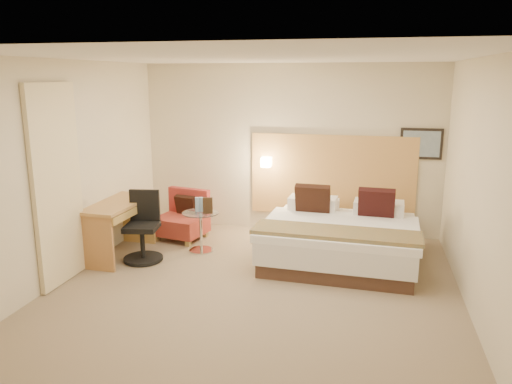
% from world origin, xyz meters
% --- Properties ---
extents(floor, '(4.80, 5.00, 0.02)m').
position_xyz_m(floor, '(0.00, 0.00, -0.01)').
color(floor, '#826F57').
rests_on(floor, ground).
extents(ceiling, '(4.80, 5.00, 0.02)m').
position_xyz_m(ceiling, '(0.00, 0.00, 2.71)').
color(ceiling, white).
rests_on(ceiling, floor).
extents(wall_back, '(4.80, 0.02, 2.70)m').
position_xyz_m(wall_back, '(0.00, 2.51, 1.35)').
color(wall_back, beige).
rests_on(wall_back, floor).
extents(wall_front, '(4.80, 0.02, 2.70)m').
position_xyz_m(wall_front, '(0.00, -2.51, 1.35)').
color(wall_front, beige).
rests_on(wall_front, floor).
extents(wall_left, '(0.02, 5.00, 2.70)m').
position_xyz_m(wall_left, '(-2.41, 0.00, 1.35)').
color(wall_left, beige).
rests_on(wall_left, floor).
extents(wall_right, '(0.02, 5.00, 2.70)m').
position_xyz_m(wall_right, '(2.41, 0.00, 1.35)').
color(wall_right, beige).
rests_on(wall_right, floor).
extents(headboard_panel, '(2.60, 0.04, 1.30)m').
position_xyz_m(headboard_panel, '(0.70, 2.47, 0.95)').
color(headboard_panel, tan).
rests_on(headboard_panel, wall_back).
extents(art_frame, '(0.62, 0.03, 0.47)m').
position_xyz_m(art_frame, '(2.02, 2.48, 1.50)').
color(art_frame, black).
rests_on(art_frame, wall_back).
extents(art_canvas, '(0.54, 0.01, 0.39)m').
position_xyz_m(art_canvas, '(2.02, 2.46, 1.50)').
color(art_canvas, slate).
rests_on(art_canvas, wall_back).
extents(lamp_arm, '(0.02, 0.12, 0.02)m').
position_xyz_m(lamp_arm, '(-0.35, 2.42, 1.15)').
color(lamp_arm, white).
rests_on(lamp_arm, wall_back).
extents(lamp_shade, '(0.15, 0.15, 0.15)m').
position_xyz_m(lamp_shade, '(-0.35, 2.36, 1.15)').
color(lamp_shade, '#FFEDC6').
rests_on(lamp_shade, wall_back).
extents(curtain, '(0.06, 0.90, 2.42)m').
position_xyz_m(curtain, '(-2.36, -0.25, 1.22)').
color(curtain, beige).
rests_on(curtain, wall_left).
extents(bottle_a, '(0.08, 0.08, 0.21)m').
position_xyz_m(bottle_a, '(-1.12, 1.20, 0.69)').
color(bottle_a, '#8DAFD9').
rests_on(bottle_a, side_table).
extents(bottle_b, '(0.08, 0.08, 0.21)m').
position_xyz_m(bottle_b, '(-1.07, 1.22, 0.69)').
color(bottle_b, '#93BDE3').
rests_on(bottle_b, side_table).
extents(menu_folder, '(0.14, 0.08, 0.23)m').
position_xyz_m(menu_folder, '(-0.94, 1.15, 0.70)').
color(menu_folder, '#302013').
rests_on(menu_folder, side_table).
extents(bed, '(2.12, 2.07, 1.00)m').
position_xyz_m(bed, '(0.94, 1.28, 0.32)').
color(bed, '#3F291F').
rests_on(bed, floor).
extents(lounge_chair, '(0.83, 0.76, 0.76)m').
position_xyz_m(lounge_chair, '(-1.55, 1.69, 0.30)').
color(lounge_chair, '#AA8750').
rests_on(lounge_chair, floor).
extents(side_table, '(0.63, 0.63, 0.58)m').
position_xyz_m(side_table, '(-1.06, 1.17, 0.33)').
color(side_table, silver).
rests_on(side_table, floor).
extents(desk, '(0.62, 1.27, 0.78)m').
position_xyz_m(desk, '(-2.11, 0.73, 0.62)').
color(desk, '#AC7D43').
rests_on(desk, floor).
extents(desk_chair, '(0.62, 0.62, 0.95)m').
position_xyz_m(desk_chair, '(-1.73, 0.66, 0.39)').
color(desk_chair, black).
rests_on(desk_chair, floor).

